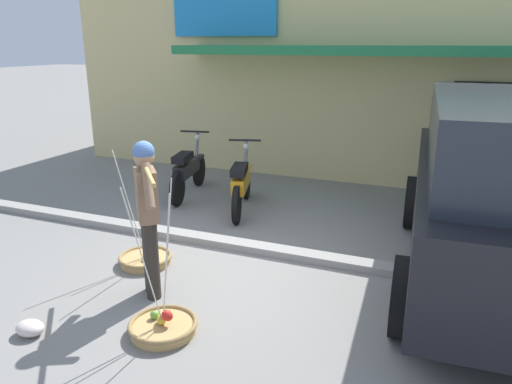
{
  "coord_description": "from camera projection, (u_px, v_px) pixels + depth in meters",
  "views": [
    {
      "loc": [
        2.28,
        -4.66,
        2.62
      ],
      "look_at": [
        0.14,
        0.6,
        0.85
      ],
      "focal_mm": 33.64,
      "sensor_mm": 36.0,
      "label": 1
    }
  ],
  "objects": [
    {
      "name": "sidewalk_curb",
      "position": [
        249.0,
        246.0,
        6.33
      ],
      "size": [
        20.0,
        0.24,
        0.1
      ],
      "primitive_type": "cube",
      "color": "gray",
      "rests_on": "ground"
    },
    {
      "name": "parked_truck",
      "position": [
        510.0,
        187.0,
        5.17
      ],
      "size": [
        2.36,
        4.9,
        2.1
      ],
      "color": "black",
      "rests_on": "ground"
    },
    {
      "name": "fruit_basket_right_side",
      "position": [
        163.0,
        325.0,
        4.51
      ],
      "size": [
        0.66,
        0.66,
        1.45
      ],
      "color": "tan",
      "rests_on": "ground"
    },
    {
      "name": "plastic_litter_bag",
      "position": [
        30.0,
        328.0,
        4.48
      ],
      "size": [
        0.28,
        0.22,
        0.14
      ],
      "primitive_type": "ellipsoid",
      "color": "silver",
      "rests_on": "ground"
    },
    {
      "name": "ground_plane",
      "position": [
        226.0,
        272.0,
        5.73
      ],
      "size": [
        90.0,
        90.0,
        0.0
      ],
      "primitive_type": "plane",
      "color": "gray"
    },
    {
      "name": "fruit_vendor",
      "position": [
        148.0,
        209.0,
        4.95
      ],
      "size": [
        1.05,
        1.21,
        1.7
      ],
      "color": "#2D2823",
      "rests_on": "ground"
    },
    {
      "name": "motorcycle_nearest_shop",
      "position": [
        188.0,
        171.0,
        8.51
      ],
      "size": [
        0.58,
        1.8,
        1.09
      ],
      "color": "black",
      "rests_on": "ground"
    },
    {
      "name": "motorcycle_second_in_row",
      "position": [
        242.0,
        184.0,
        7.72
      ],
      "size": [
        0.68,
        1.77,
        1.09
      ],
      "color": "black",
      "rests_on": "ground"
    },
    {
      "name": "storefront_building",
      "position": [
        390.0,
        67.0,
        10.87
      ],
      "size": [
        13.0,
        6.0,
        4.2
      ],
      "color": "#DBC684",
      "rests_on": "ground"
    },
    {
      "name": "fruit_basket_left_side",
      "position": [
        146.0,
        258.0,
        5.93
      ],
      "size": [
        0.66,
        0.66,
        1.45
      ],
      "color": "tan",
      "rests_on": "ground"
    }
  ]
}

